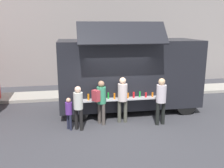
{
  "coord_description": "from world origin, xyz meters",
  "views": [
    {
      "loc": [
        -1.9,
        -8.42,
        3.7
      ],
      "look_at": [
        -0.12,
        1.53,
        1.3
      ],
      "focal_mm": 39.84,
      "sensor_mm": 36.0,
      "label": 1
    }
  ],
  "objects_px": {
    "trash_bin": "(193,83)",
    "customer_mid_with_backpack": "(100,98)",
    "customer_front_ordering": "(123,96)",
    "child_near_queue": "(69,111)",
    "food_truck_main": "(129,73)",
    "customer_rear_waiting": "(78,104)",
    "customer_extra_browsing": "(161,97)"
  },
  "relations": [
    {
      "from": "trash_bin",
      "to": "customer_mid_with_backpack",
      "type": "relative_size",
      "value": 0.61
    },
    {
      "from": "customer_front_ordering",
      "to": "customer_mid_with_backpack",
      "type": "height_order",
      "value": "customer_front_ordering"
    },
    {
      "from": "trash_bin",
      "to": "customer_front_ordering",
      "type": "xyz_separation_m",
      "value": [
        -4.9,
        -3.75,
        0.55
      ]
    },
    {
      "from": "child_near_queue",
      "to": "food_truck_main",
      "type": "bearing_deg",
      "value": -0.35
    },
    {
      "from": "customer_mid_with_backpack",
      "to": "customer_rear_waiting",
      "type": "distance_m",
      "value": 0.92
    },
    {
      "from": "customer_front_ordering",
      "to": "customer_extra_browsing",
      "type": "relative_size",
      "value": 0.99
    },
    {
      "from": "trash_bin",
      "to": "child_near_queue",
      "type": "bearing_deg",
      "value": -149.48
    },
    {
      "from": "trash_bin",
      "to": "customer_mid_with_backpack",
      "type": "height_order",
      "value": "customer_mid_with_backpack"
    },
    {
      "from": "child_near_queue",
      "to": "customer_front_ordering",
      "type": "bearing_deg",
      "value": -24.9
    },
    {
      "from": "food_truck_main",
      "to": "customer_front_ordering",
      "type": "xyz_separation_m",
      "value": [
        -0.58,
        -1.43,
        -0.61
      ]
    },
    {
      "from": "food_truck_main",
      "to": "customer_front_ordering",
      "type": "relative_size",
      "value": 3.33
    },
    {
      "from": "customer_front_ordering",
      "to": "customer_extra_browsing",
      "type": "height_order",
      "value": "customer_extra_browsing"
    },
    {
      "from": "food_truck_main",
      "to": "trash_bin",
      "type": "distance_m",
      "value": 5.04
    },
    {
      "from": "trash_bin",
      "to": "customer_extra_browsing",
      "type": "relative_size",
      "value": 0.57
    },
    {
      "from": "customer_mid_with_backpack",
      "to": "child_near_queue",
      "type": "xyz_separation_m",
      "value": [
        -1.18,
        -0.28,
        -0.33
      ]
    },
    {
      "from": "customer_mid_with_backpack",
      "to": "customer_extra_browsing",
      "type": "distance_m",
      "value": 2.26
    },
    {
      "from": "food_truck_main",
      "to": "customer_mid_with_backpack",
      "type": "bearing_deg",
      "value": -133.62
    },
    {
      "from": "customer_rear_waiting",
      "to": "trash_bin",
      "type": "bearing_deg",
      "value": -19.53
    },
    {
      "from": "customer_front_ordering",
      "to": "customer_rear_waiting",
      "type": "height_order",
      "value": "customer_front_ordering"
    },
    {
      "from": "trash_bin",
      "to": "child_near_queue",
      "type": "xyz_separation_m",
      "value": [
        -6.94,
        -4.09,
        0.2
      ]
    },
    {
      "from": "customer_front_ordering",
      "to": "child_near_queue",
      "type": "bearing_deg",
      "value": 108.44
    },
    {
      "from": "customer_rear_waiting",
      "to": "child_near_queue",
      "type": "relative_size",
      "value": 1.36
    },
    {
      "from": "trash_bin",
      "to": "customer_extra_browsing",
      "type": "height_order",
      "value": "customer_extra_browsing"
    },
    {
      "from": "food_truck_main",
      "to": "trash_bin",
      "type": "bearing_deg",
      "value": 28.77
    },
    {
      "from": "trash_bin",
      "to": "customer_mid_with_backpack",
      "type": "distance_m",
      "value": 6.92
    },
    {
      "from": "food_truck_main",
      "to": "child_near_queue",
      "type": "bearing_deg",
      "value": -145.5
    },
    {
      "from": "child_near_queue",
      "to": "customer_mid_with_backpack",
      "type": "bearing_deg",
      "value": -20.82
    },
    {
      "from": "food_truck_main",
      "to": "customer_extra_browsing",
      "type": "distance_m",
      "value": 2.14
    },
    {
      "from": "child_near_queue",
      "to": "customer_rear_waiting",
      "type": "bearing_deg",
      "value": -48.28
    },
    {
      "from": "trash_bin",
      "to": "child_near_queue",
      "type": "distance_m",
      "value": 8.06
    },
    {
      "from": "customer_extra_browsing",
      "to": "food_truck_main",
      "type": "bearing_deg",
      "value": 13.55
    },
    {
      "from": "food_truck_main",
      "to": "customer_front_ordering",
      "type": "height_order",
      "value": "food_truck_main"
    }
  ]
}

